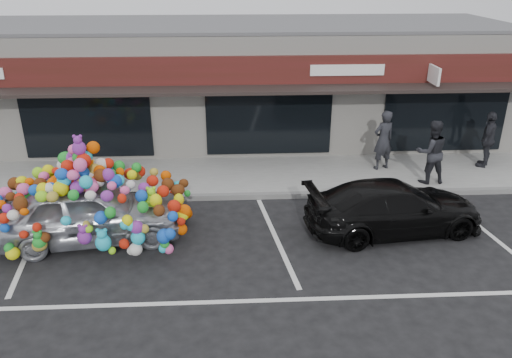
{
  "coord_description": "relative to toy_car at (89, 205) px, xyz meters",
  "views": [
    {
      "loc": [
        1.75,
        -10.59,
        6.3
      ],
      "look_at": [
        2.36,
        1.4,
        1.09
      ],
      "focal_mm": 35.0,
      "sensor_mm": 36.0,
      "label": 1
    }
  ],
  "objects": [
    {
      "name": "pedestrian_b",
      "position": [
        9.43,
        2.69,
        0.18
      ],
      "size": [
        0.99,
        0.8,
        1.95
      ],
      "primitive_type": "imported",
      "rotation": [
        0.0,
        0.0,
        3.21
      ],
      "color": "black",
      "rests_on": "sidewalk"
    },
    {
      "name": "parking_stripe_right",
      "position": [
        9.94,
        -0.21,
        -0.94
      ],
      "size": [
        0.73,
        4.37,
        0.01
      ],
      "primitive_type": "cube",
      "rotation": [
        0.0,
        0.0,
        0.14
      ],
      "color": "silver",
      "rests_on": "ground"
    },
    {
      "name": "shop_building",
      "position": [
        1.74,
        8.04,
        1.22
      ],
      "size": [
        24.0,
        7.2,
        4.31
      ],
      "color": "silver",
      "rests_on": "ground"
    },
    {
      "name": "toy_car",
      "position": [
        0.0,
        0.0,
        0.0
      ],
      "size": [
        3.22,
        5.0,
        2.77
      ],
      "rotation": [
        0.0,
        0.0,
        1.72
      ],
      "color": "#979EA0",
      "rests_on": "ground"
    },
    {
      "name": "parking_stripe_mid",
      "position": [
        4.54,
        -0.21,
        -0.94
      ],
      "size": [
        0.73,
        4.37,
        0.01
      ],
      "primitive_type": "cube",
      "rotation": [
        0.0,
        0.0,
        0.14
      ],
      "color": "silver",
      "rests_on": "ground"
    },
    {
      "name": "pedestrian_c",
      "position": [
        11.77,
        3.89,
        0.13
      ],
      "size": [
        1.13,
        1.02,
        1.84
      ],
      "primitive_type": "imported",
      "rotation": [
        0.0,
        0.0,
        4.05
      ],
      "color": "black",
      "rests_on": "sidewalk"
    },
    {
      "name": "sidewalk",
      "position": [
        1.74,
        3.59,
        -0.87
      ],
      "size": [
        26.0,
        3.0,
        0.15
      ],
      "primitive_type": "cube",
      "color": "gray",
      "rests_on": "ground"
    },
    {
      "name": "ground",
      "position": [
        1.74,
        -0.41,
        -0.94
      ],
      "size": [
        90.0,
        90.0,
        0.0
      ],
      "primitive_type": "plane",
      "color": "black",
      "rests_on": "ground"
    },
    {
      "name": "parking_stripe_left",
      "position": [
        -1.46,
        -0.21,
        -0.94
      ],
      "size": [
        0.73,
        4.37,
        0.01
      ],
      "primitive_type": "cube",
      "rotation": [
        0.0,
        0.0,
        0.14
      ],
      "color": "silver",
      "rests_on": "ground"
    },
    {
      "name": "lane_line",
      "position": [
        3.74,
        -2.71,
        -0.94
      ],
      "size": [
        14.0,
        0.12,
        0.01
      ],
      "primitive_type": "cube",
      "color": "silver",
      "rests_on": "ground"
    },
    {
      "name": "pedestrian_a",
      "position": [
        8.32,
        3.85,
        0.18
      ],
      "size": [
        0.82,
        0.67,
        1.94
      ],
      "primitive_type": "imported",
      "rotation": [
        0.0,
        0.0,
        3.48
      ],
      "color": "black",
      "rests_on": "sidewalk"
    },
    {
      "name": "kerb",
      "position": [
        1.74,
        2.09,
        -0.87
      ],
      "size": [
        26.0,
        0.18,
        0.16
      ],
      "primitive_type": "cube",
      "color": "slate",
      "rests_on": "ground"
    },
    {
      "name": "black_sedan",
      "position": [
        7.54,
        0.05,
        -0.29
      ],
      "size": [
        2.42,
        4.69,
        1.3
      ],
      "primitive_type": "imported",
      "rotation": [
        0.0,
        0.0,
        1.71
      ],
      "color": "black",
      "rests_on": "ground"
    }
  ]
}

